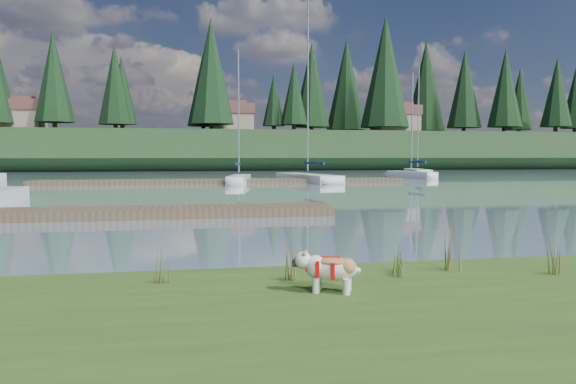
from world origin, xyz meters
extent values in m
plane|color=#7F9EAC|center=(0.00, 30.00, 0.00)|extent=(200.00, 200.00, 0.00)
cube|color=#1C3319|center=(0.00, 73.00, 2.50)|extent=(200.00, 20.00, 5.00)
cylinder|color=silver|center=(0.66, -3.21, 0.44)|extent=(0.09, 0.09, 0.18)
cylinder|color=silver|center=(0.72, -3.04, 0.44)|extent=(0.09, 0.09, 0.18)
cylinder|color=silver|center=(1.00, -3.35, 0.44)|extent=(0.09, 0.09, 0.18)
cylinder|color=silver|center=(1.07, -3.18, 0.44)|extent=(0.09, 0.09, 0.18)
ellipsoid|color=silver|center=(0.87, -3.20, 0.64)|extent=(0.68, 0.51, 0.29)
ellipsoid|color=#A9773F|center=(0.87, -3.20, 0.73)|extent=(0.50, 0.42, 0.10)
ellipsoid|color=silver|center=(0.53, -3.06, 0.73)|extent=(0.28, 0.28, 0.21)
cube|color=black|center=(0.44, -3.03, 0.69)|extent=(0.10, 0.12, 0.08)
ellipsoid|color=silver|center=(-8.83, 17.87, 0.22)|extent=(1.87, 2.33, 0.70)
cube|color=#4C3D2C|center=(-4.00, 9.00, 0.15)|extent=(16.00, 2.00, 0.30)
cube|color=#4C3D2C|center=(2.00, 30.00, 0.15)|extent=(26.00, 2.20, 0.30)
cube|color=silver|center=(3.00, 29.76, 0.22)|extent=(2.28, 5.54, 0.70)
ellipsoid|color=silver|center=(3.54, 32.40, 0.22)|extent=(1.45, 1.68, 0.70)
cylinder|color=silver|center=(3.00, 29.76, 5.05)|extent=(0.12, 0.12, 8.50)
cube|color=navy|center=(2.86, 29.03, 1.40)|extent=(0.63, 2.15, 0.20)
cube|color=silver|center=(8.36, 31.46, 0.22)|extent=(3.54, 8.53, 0.70)
ellipsoid|color=silver|center=(7.52, 35.54, 0.22)|extent=(2.24, 2.59, 0.70)
cylinder|color=silver|center=(8.36, 31.46, 7.19)|extent=(0.12, 0.12, 12.79)
cube|color=navy|center=(8.59, 30.35, 1.40)|extent=(0.87, 3.28, 0.20)
cube|color=silver|center=(18.82, 36.57, 0.22)|extent=(2.77, 5.51, 0.70)
ellipsoid|color=silver|center=(18.02, 39.14, 0.22)|extent=(1.56, 1.75, 0.70)
cylinder|color=silver|center=(18.82, 36.57, 4.96)|extent=(0.12, 0.12, 8.32)
cube|color=navy|center=(19.04, 35.86, 1.40)|extent=(0.83, 2.11, 0.20)
cube|color=silver|center=(22.57, 43.80, 0.22)|extent=(2.87, 6.93, 0.70)
ellipsoid|color=silver|center=(23.25, 47.10, 0.22)|extent=(1.82, 2.10, 0.70)
cylinder|color=silver|center=(22.57, 43.80, 5.84)|extent=(0.12, 0.12, 10.08)
cube|color=navy|center=(22.38, 42.89, 1.40)|extent=(0.74, 2.67, 0.20)
cone|color=#475B23|center=(0.46, -2.45, 0.64)|extent=(0.03, 0.03, 0.57)
cone|color=brown|center=(0.57, -2.52, 0.58)|extent=(0.03, 0.03, 0.46)
cone|color=#475B23|center=(0.52, -2.42, 0.67)|extent=(0.03, 0.03, 0.63)
cone|color=brown|center=(0.60, -2.48, 0.55)|extent=(0.03, 0.03, 0.40)
cone|color=#475B23|center=(0.48, -2.53, 0.61)|extent=(0.03, 0.03, 0.52)
cone|color=#475B23|center=(2.01, -2.22, 0.57)|extent=(0.03, 0.03, 0.43)
cone|color=brown|center=(2.12, -2.29, 0.52)|extent=(0.03, 0.03, 0.34)
cone|color=#475B23|center=(2.07, -2.19, 0.59)|extent=(0.03, 0.03, 0.47)
cone|color=brown|center=(2.15, -2.25, 0.50)|extent=(0.03, 0.03, 0.30)
cone|color=#475B23|center=(2.03, -2.30, 0.54)|extent=(0.03, 0.03, 0.39)
cone|color=#475B23|center=(2.85, -2.24, 0.70)|extent=(0.03, 0.03, 0.71)
cone|color=brown|center=(2.96, -2.31, 0.63)|extent=(0.03, 0.03, 0.56)
cone|color=#475B23|center=(2.91, -2.21, 0.74)|extent=(0.03, 0.03, 0.78)
cone|color=brown|center=(2.99, -2.27, 0.60)|extent=(0.03, 0.03, 0.49)
cone|color=#475B23|center=(2.87, -2.32, 0.67)|extent=(0.03, 0.03, 0.64)
cone|color=#475B23|center=(-1.25, -2.29, 0.62)|extent=(0.03, 0.03, 0.55)
cone|color=brown|center=(-1.14, -2.36, 0.57)|extent=(0.03, 0.03, 0.44)
cone|color=#475B23|center=(-1.19, -2.26, 0.65)|extent=(0.03, 0.03, 0.60)
cone|color=brown|center=(-1.11, -2.32, 0.54)|extent=(0.03, 0.03, 0.38)
cone|color=#475B23|center=(-1.23, -2.37, 0.60)|extent=(0.03, 0.03, 0.49)
cone|color=#475B23|center=(1.96, -2.51, 0.51)|extent=(0.03, 0.03, 0.33)
cone|color=brown|center=(2.07, -2.58, 0.48)|extent=(0.03, 0.03, 0.26)
cone|color=#475B23|center=(2.02, -2.48, 0.53)|extent=(0.03, 0.03, 0.36)
cone|color=brown|center=(2.10, -2.54, 0.47)|extent=(0.03, 0.03, 0.23)
cone|color=#475B23|center=(1.98, -2.59, 0.50)|extent=(0.03, 0.03, 0.30)
cone|color=#475B23|center=(4.09, -2.76, 0.60)|extent=(0.03, 0.03, 0.50)
cone|color=brown|center=(4.20, -2.83, 0.55)|extent=(0.03, 0.03, 0.40)
cone|color=#475B23|center=(4.15, -2.73, 0.63)|extent=(0.03, 0.03, 0.55)
cone|color=brown|center=(4.23, -2.79, 0.53)|extent=(0.03, 0.03, 0.35)
cone|color=#475B23|center=(4.11, -2.84, 0.58)|extent=(0.03, 0.03, 0.45)
cube|color=#33281C|center=(0.00, -1.60, 0.07)|extent=(60.00, 0.50, 0.14)
cylinder|color=#382619|center=(-10.00, 72.00, 5.90)|extent=(0.60, 0.60, 1.80)
cone|color=black|center=(-10.00, 72.00, 11.75)|extent=(4.84, 4.84, 11.00)
cylinder|color=#382619|center=(3.00, 66.00, 5.90)|extent=(0.60, 0.60, 1.80)
cone|color=black|center=(3.00, 66.00, 13.10)|extent=(6.16, 6.16, 14.00)
cylinder|color=#382619|center=(15.00, 70.00, 5.90)|extent=(0.60, 0.60, 1.80)
cone|color=black|center=(15.00, 70.00, 10.85)|extent=(3.96, 3.96, 9.00)
cylinder|color=#382619|center=(28.00, 68.00, 5.90)|extent=(0.60, 0.60, 1.80)
cone|color=black|center=(28.00, 68.00, 14.00)|extent=(7.04, 7.04, 16.00)
cylinder|color=#382619|center=(42.00, 71.00, 5.90)|extent=(0.60, 0.60, 1.80)
cone|color=black|center=(42.00, 71.00, 12.20)|extent=(5.28, 5.28, 12.00)
cylinder|color=#382619|center=(55.00, 67.00, 5.90)|extent=(0.60, 0.60, 1.80)
cone|color=black|center=(55.00, 67.00, 11.52)|extent=(4.62, 4.62, 10.50)
cube|color=gray|center=(-22.00, 70.00, 6.40)|extent=(6.00, 5.00, 2.80)
cube|color=brown|center=(-22.00, 70.00, 8.50)|extent=(6.30, 5.30, 1.40)
cube|color=brown|center=(-22.00, 70.00, 9.30)|extent=(4.20, 3.60, 0.70)
cube|color=gray|center=(6.00, 71.00, 6.40)|extent=(6.00, 5.00, 2.80)
cube|color=brown|center=(6.00, 71.00, 8.50)|extent=(6.30, 5.30, 1.40)
cube|color=brown|center=(6.00, 71.00, 9.30)|extent=(4.20, 3.60, 0.70)
cube|color=gray|center=(30.00, 69.00, 6.40)|extent=(6.00, 5.00, 2.80)
cube|color=brown|center=(30.00, 69.00, 8.50)|extent=(6.30, 5.30, 1.40)
cube|color=brown|center=(30.00, 69.00, 9.30)|extent=(4.20, 3.60, 0.70)
camera|label=1|loc=(-0.91, -9.71, 2.02)|focal=35.00mm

